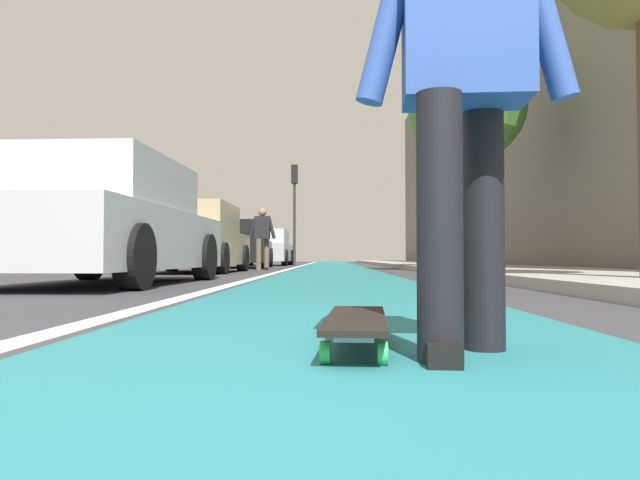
# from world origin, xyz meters

# --- Properties ---
(ground_plane) EXTENTS (80.00, 80.00, 0.00)m
(ground_plane) POSITION_xyz_m (10.00, 0.00, 0.00)
(ground_plane) COLOR #38383D
(bike_lane_paint) EXTENTS (56.00, 2.15, 0.00)m
(bike_lane_paint) POSITION_xyz_m (24.00, 0.00, 0.00)
(bike_lane_paint) COLOR #237075
(bike_lane_paint) RESTS_ON ground
(lane_stripe_white) EXTENTS (52.00, 0.16, 0.01)m
(lane_stripe_white) POSITION_xyz_m (20.00, 1.23, 0.00)
(lane_stripe_white) COLOR silver
(lane_stripe_white) RESTS_ON ground
(sidewalk_curb) EXTENTS (52.00, 3.20, 0.12)m
(sidewalk_curb) POSITION_xyz_m (18.00, -3.52, 0.06)
(sidewalk_curb) COLOR #9E9B93
(sidewalk_curb) RESTS_ON ground
(building_facade) EXTENTS (40.00, 1.20, 10.42)m
(building_facade) POSITION_xyz_m (22.00, -6.00, 5.21)
(building_facade) COLOR slate
(building_facade) RESTS_ON ground
(skateboard) EXTENTS (0.85, 0.26, 0.11)m
(skateboard) POSITION_xyz_m (0.95, -0.03, 0.09)
(skateboard) COLOR green
(skateboard) RESTS_ON ground
(skater_person) EXTENTS (0.45, 0.72, 1.64)m
(skater_person) POSITION_xyz_m (0.80, -0.38, 0.94)
(skater_person) COLOR black
(skater_person) RESTS_ON ground
(parked_car_near) EXTENTS (4.40, 2.03, 1.49)m
(parked_car_near) POSITION_xyz_m (5.91, 2.75, 0.72)
(parked_car_near) COLOR #B7B7BC
(parked_car_near) RESTS_ON ground
(parked_car_mid) EXTENTS (4.12, 1.96, 1.47)m
(parked_car_mid) POSITION_xyz_m (11.50, 3.01, 0.70)
(parked_car_mid) COLOR tan
(parked_car_mid) RESTS_ON ground
(parked_car_far) EXTENTS (4.38, 2.12, 1.48)m
(parked_car_far) POSITION_xyz_m (17.71, 2.99, 0.71)
(parked_car_far) COLOR black
(parked_car_far) RESTS_ON ground
(parked_car_end) EXTENTS (4.27, 2.06, 1.49)m
(parked_car_end) POSITION_xyz_m (23.39, 2.74, 0.72)
(parked_car_end) COLOR #B7B7BC
(parked_car_end) RESTS_ON ground
(traffic_light) EXTENTS (0.33, 0.28, 4.33)m
(traffic_light) POSITION_xyz_m (24.16, 1.63, 2.99)
(traffic_light) COLOR #2D2D2D
(traffic_light) RESTS_ON ground
(street_tree_mid) EXTENTS (2.76, 2.76, 5.28)m
(street_tree_mid) POSITION_xyz_m (12.62, -3.12, 3.87)
(street_tree_mid) COLOR brown
(street_tree_mid) RESTS_ON ground
(pedestrian_distant) EXTENTS (0.45, 0.70, 1.61)m
(pedestrian_distant) POSITION_xyz_m (14.04, 1.82, 0.92)
(pedestrian_distant) COLOR brown
(pedestrian_distant) RESTS_ON ground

